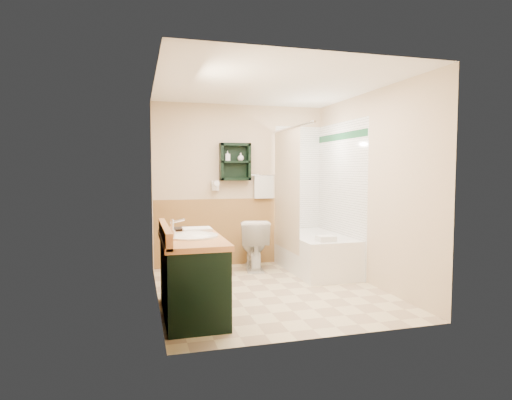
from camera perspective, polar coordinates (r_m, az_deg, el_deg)
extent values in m
plane|color=beige|center=(5.20, 1.86, -11.94)|extent=(3.00, 3.00, 0.00)
cube|color=beige|center=(6.47, -2.14, 1.98)|extent=(2.60, 0.04, 2.40)
cube|color=beige|center=(4.78, -13.40, 1.16)|extent=(0.04, 3.00, 2.40)
cube|color=beige|center=(5.54, 15.03, 1.51)|extent=(0.04, 3.00, 2.40)
cube|color=white|center=(5.10, 1.92, 15.23)|extent=(2.60, 3.00, 0.04)
cube|color=black|center=(6.33, -2.79, 5.11)|extent=(0.45, 0.15, 0.55)
cylinder|color=silver|center=(5.91, 4.68, 9.55)|extent=(0.03, 1.60, 0.03)
cube|color=black|center=(4.32, -8.53, -9.98)|extent=(0.59, 1.22, 0.78)
cube|color=white|center=(6.17, 7.97, -6.96)|extent=(0.78, 1.50, 0.52)
imported|color=white|center=(6.19, -0.32, -5.94)|extent=(0.52, 0.79, 0.72)
cube|color=silver|center=(4.60, -7.88, -3.93)|extent=(0.30, 0.23, 0.04)
imported|color=black|center=(4.72, -11.35, -2.51)|extent=(0.18, 0.03, 0.24)
cube|color=silver|center=(5.56, 9.28, -5.09)|extent=(0.22, 0.19, 0.07)
imported|color=white|center=(6.30, -3.83, 5.55)|extent=(0.07, 0.15, 0.07)
imported|color=white|center=(6.35, -2.06, 5.65)|extent=(0.12, 0.13, 0.09)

